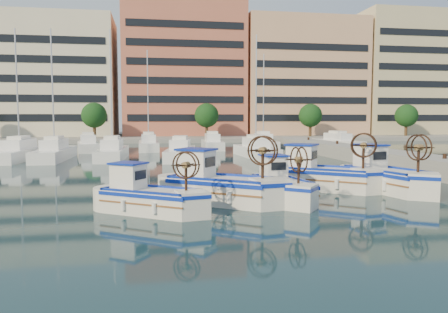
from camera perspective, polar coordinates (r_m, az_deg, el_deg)
ground at (r=19.44m, az=5.63°, el=-5.98°), size 300.00×300.00×0.00m
quay at (r=32.10m, az=24.71°, el=-0.99°), size 3.00×60.00×1.20m
waterfront at (r=84.99m, az=0.28°, el=10.00°), size 180.00×40.00×25.60m
yacht_marina at (r=45.94m, az=-6.53°, el=1.01°), size 37.93×21.68×11.50m
fishing_boat_a at (r=17.35m, az=-9.87°, el=-5.07°), size 4.04×3.45×2.48m
fishing_boat_b at (r=19.06m, az=-0.71°, el=-3.66°), size 4.84×4.27×2.99m
fishing_boat_c at (r=19.84m, az=7.51°, el=-3.73°), size 2.09×4.16×2.54m
fishing_boat_d at (r=23.22m, az=12.69°, el=-2.23°), size 4.82×4.30×2.99m
fishing_boat_e at (r=23.63m, az=20.31°, el=-2.31°), size 3.01×4.90×2.97m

